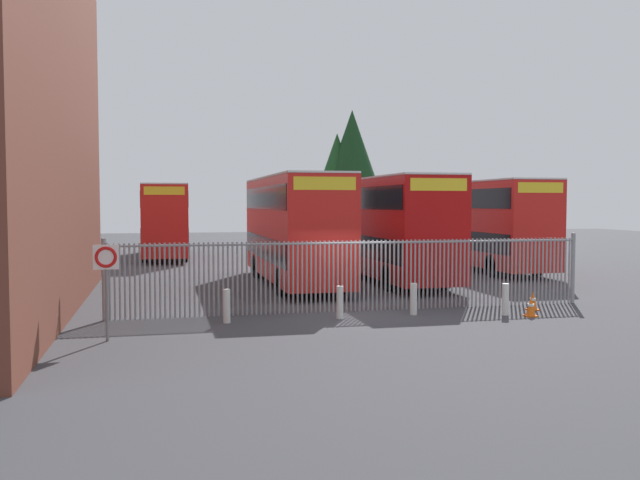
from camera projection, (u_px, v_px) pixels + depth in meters
The scene contains 15 objects.
ground_plane at pixel (298, 282), 28.93m from camera, with size 100.00×100.00×0.00m, color #3D3D42.
palisade_fence at pixel (358, 273), 21.15m from camera, with size 15.15×0.14×2.35m.
double_decker_bus_near_gate at pixel (388, 225), 29.28m from camera, with size 2.54×10.81×4.42m.
double_decker_bus_behind_fence_left at pixel (482, 221), 34.21m from camera, with size 2.54×10.81×4.42m.
double_decker_bus_behind_fence_right at pixel (294, 226), 27.94m from camera, with size 2.54×10.81×4.42m.
double_decker_bus_far_back at pixel (164, 218), 41.64m from camera, with size 2.54×10.81×4.42m.
bollard_near_left at pixel (227, 306), 19.09m from camera, with size 0.20×0.20×0.95m, color silver.
bollard_center_front at pixel (340, 302), 19.79m from camera, with size 0.20×0.20×0.95m, color silver.
bollard_near_right at pixel (414, 299), 20.49m from camera, with size 0.20×0.20×0.95m, color silver.
bollard_far_right at pixel (505, 299), 20.39m from camera, with size 0.20×0.20×0.95m, color silver.
traffic_cone_by_gate at pixel (531, 307), 20.17m from camera, with size 0.34×0.34×0.59m.
traffic_cone_mid_forecourt at pixel (533, 301), 21.37m from camera, with size 0.34×0.34×0.59m.
speed_limit_sign_post at pixel (106, 268), 16.46m from camera, with size 0.60×0.14×2.40m.
tree_tall_back at pixel (352, 161), 50.16m from camera, with size 5.19×5.19×10.15m.
tree_short_side at pixel (337, 174), 50.26m from camera, with size 4.21×4.21×8.46m.
Camera 1 is at (-5.70, -20.23, 3.36)m, focal length 38.40 mm.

